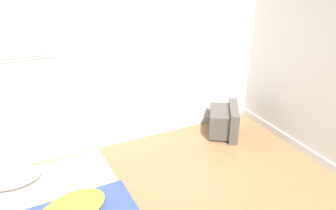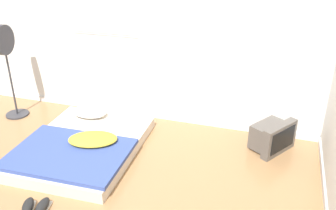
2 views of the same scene
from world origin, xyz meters
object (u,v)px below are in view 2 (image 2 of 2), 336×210
at_px(sneaker_pair, 35,207).
at_px(standing_fan, 6,53).
at_px(mattress_bed, 82,145).
at_px(crt_tv, 272,136).

xyz_separation_m(sneaker_pair, standing_fan, (-1.61, 1.80, 0.97)).
relative_size(sneaker_pair, standing_fan, 0.23).
height_order(mattress_bed, standing_fan, standing_fan).
height_order(crt_tv, standing_fan, standing_fan).
distance_m(mattress_bed, standing_fan, 1.89).
bearing_deg(standing_fan, crt_tv, 2.62).
distance_m(sneaker_pair, standing_fan, 2.60).
bearing_deg(mattress_bed, standing_fan, 157.04).
relative_size(crt_tv, sneaker_pair, 2.00).
distance_m(mattress_bed, sneaker_pair, 1.16).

